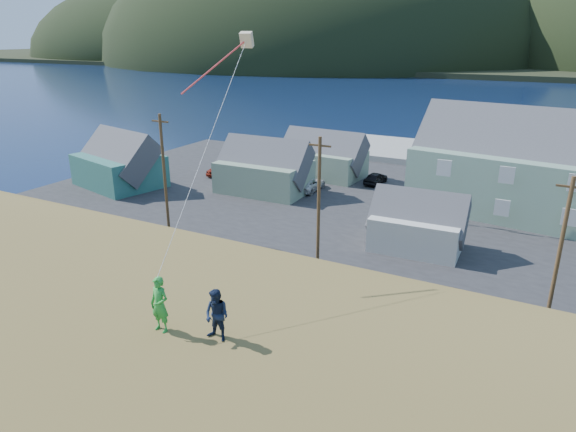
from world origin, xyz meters
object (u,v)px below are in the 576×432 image
Objects in this scene: shed_teal at (119,162)px; shed_white at (418,223)px; kite_flyer_navy at (217,315)px; shed_palegreen_near at (264,168)px; shed_palegreen_far at (322,156)px; kite_flyer_green at (160,305)px; wharf at (404,151)px.

shed_teal is 1.47× the size of shed_white.
kite_flyer_navy is at bearing -91.49° from shed_white.
shed_palegreen_near is 8.98m from shed_palegreen_far.
shed_white is at bearing -42.59° from shed_palegreen_far.
shed_palegreen_far is (17.73, 13.92, -0.24)m from shed_teal.
shed_white is 22.18m from shed_palegreen_far.
kite_flyer_green reaches higher than kite_flyer_navy.
shed_palegreen_far is at bearing 110.15° from kite_flyer_green.
shed_teal is 44.19m from kite_flyer_navy.
shed_teal is 6.60× the size of kite_flyer_navy.
shed_palegreen_far is at bearing 71.12° from shed_palegreen_near.
kite_flyer_navy is (0.45, -26.24, 5.83)m from shed_white.
kite_flyer_navy reaches higher than shed_white.
kite_flyer_green reaches higher than shed_palegreen_far.
wharf is 34.09m from shed_white.
shed_teal is 6.00× the size of kite_flyer_green.
wharf is at bearing 103.23° from kite_flyer_navy.
wharf is 14.66× the size of kite_flyer_green.
shed_teal is at bearing -137.88° from shed_palegreen_far.
kite_flyer_navy is at bearing -26.50° from shed_teal.
wharf is at bearing 105.01° from shed_white.
shed_white is (32.98, -2.18, -0.58)m from shed_teal.
shed_palegreen_near is 38.88m from kite_flyer_navy.
shed_teal is 15.92m from shed_palegreen_near.
kite_flyer_navy reaches higher than shed_palegreen_far.
kite_flyer_navy reaches higher than shed_palegreen_near.
shed_palegreen_near is at bearing 154.74° from shed_white.
shed_white is 4.51× the size of kite_flyer_navy.
shed_white is 27.32m from kite_flyer_green.
shed_teal is at bearing -161.33° from shed_palegreen_near.
shed_palegreen_far is at bearing -107.06° from wharf.
shed_palegreen_far is 5.71× the size of kite_flyer_green.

